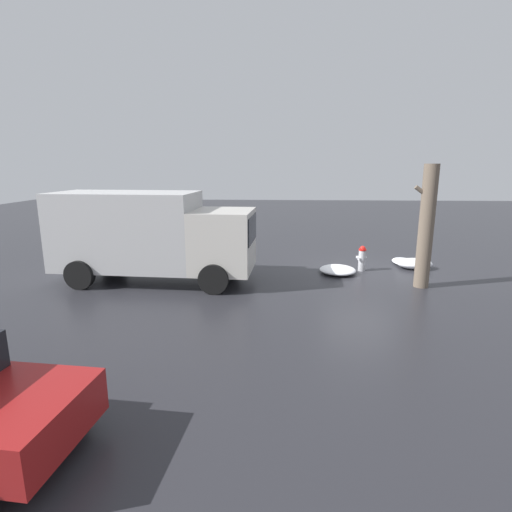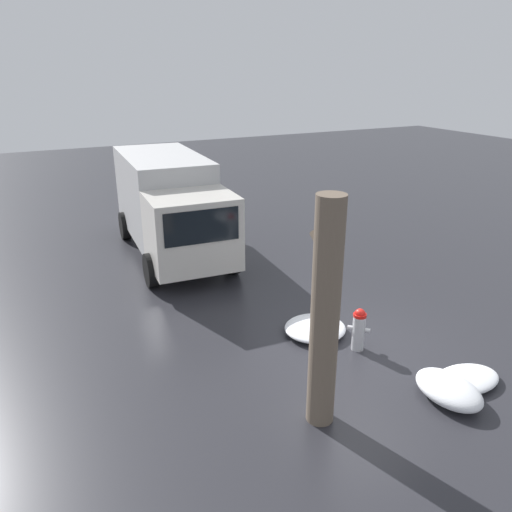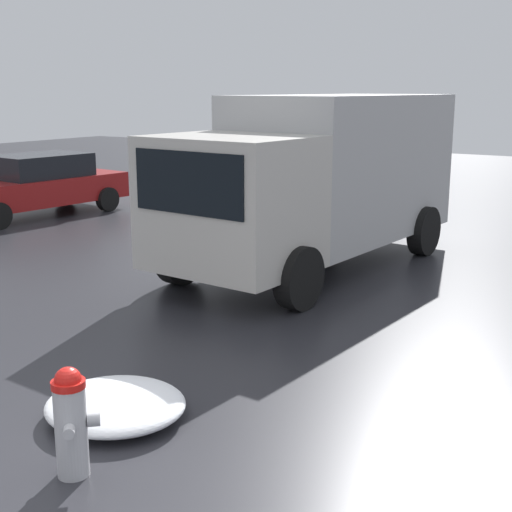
# 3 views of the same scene
# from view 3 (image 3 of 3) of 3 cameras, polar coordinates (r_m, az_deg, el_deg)

# --- Properties ---
(ground_plane) EXTENTS (60.00, 60.00, 0.00)m
(ground_plane) POSITION_cam_3_polar(r_m,az_deg,el_deg) (6.12, -14.35, -16.58)
(ground_plane) COLOR #28282D
(fire_hydrant) EXTENTS (0.39, 0.39, 0.91)m
(fire_hydrant) POSITION_cam_3_polar(r_m,az_deg,el_deg) (5.90, -14.58, -12.61)
(fire_hydrant) COLOR #B7B7BC
(fire_hydrant) RESTS_ON ground_plane
(delivery_truck) EXTENTS (6.45, 2.82, 2.90)m
(delivery_truck) POSITION_cam_3_polar(r_m,az_deg,el_deg) (12.15, 5.09, 6.46)
(delivery_truck) COLOR beige
(delivery_truck) RESTS_ON ground_plane
(parked_car) EXTENTS (4.64, 2.23, 1.47)m
(parked_car) POSITION_cam_3_polar(r_m,az_deg,el_deg) (18.00, -17.22, 5.47)
(parked_car) COLOR maroon
(parked_car) RESTS_ON ground_plane
(snow_pile_curbside) EXTENTS (1.26, 1.34, 0.26)m
(snow_pile_curbside) POSITION_cam_3_polar(r_m,az_deg,el_deg) (6.90, -11.17, -11.61)
(snow_pile_curbside) COLOR white
(snow_pile_curbside) RESTS_ON ground_plane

